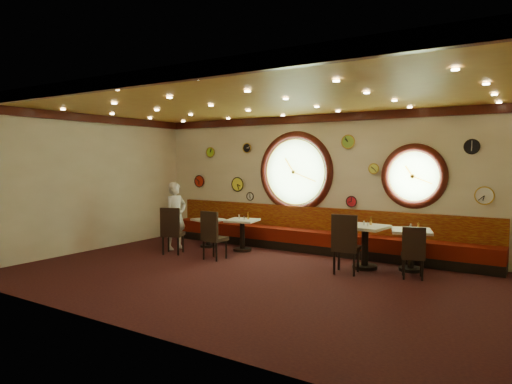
{
  "coord_description": "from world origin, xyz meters",
  "views": [
    {
      "loc": [
        4.59,
        -6.85,
        2.14
      ],
      "look_at": [
        -0.34,
        0.8,
        1.5
      ],
      "focal_mm": 32.0,
      "sensor_mm": 36.0,
      "label": 1
    }
  ],
  "objects_px": {
    "condiment_b_salt": "(239,217)",
    "condiment_a_bottle": "(213,215)",
    "chair_c": "(345,240)",
    "chair_b": "(212,232)",
    "condiment_d_salt": "(411,226)",
    "condiment_c_pepper": "(368,224)",
    "condiment_b_pepper": "(244,218)",
    "table_c": "(365,241)",
    "condiment_c_salt": "(364,223)",
    "table_d": "(411,245)",
    "condiment_a_salt": "(207,216)",
    "condiment_a_pepper": "(209,217)",
    "chair_d": "(413,249)",
    "condiment_d_bottle": "(418,226)",
    "chair_a": "(172,228)",
    "condiment_b_bottle": "(248,216)",
    "table_a": "(208,229)",
    "table_b": "(242,231)",
    "waiter": "(176,216)",
    "condiment_c_bottle": "(371,221)",
    "condiment_d_pepper": "(410,227)"
  },
  "relations": [
    {
      "from": "table_d",
      "to": "condiment_a_salt",
      "type": "height_order",
      "value": "condiment_a_salt"
    },
    {
      "from": "condiment_a_pepper",
      "to": "table_c",
      "type": "bearing_deg",
      "value": -1.33
    },
    {
      "from": "chair_a",
      "to": "waiter",
      "type": "relative_size",
      "value": 0.41
    },
    {
      "from": "condiment_b_pepper",
      "to": "condiment_d_pepper",
      "type": "xyz_separation_m",
      "value": [
        3.75,
        0.15,
        0.06
      ]
    },
    {
      "from": "chair_d",
      "to": "condiment_c_salt",
      "type": "height_order",
      "value": "chair_d"
    },
    {
      "from": "table_d",
      "to": "waiter",
      "type": "bearing_deg",
      "value": -171.1
    },
    {
      "from": "condiment_c_pepper",
      "to": "condiment_a_bottle",
      "type": "relative_size",
      "value": 0.5
    },
    {
      "from": "chair_a",
      "to": "chair_b",
      "type": "bearing_deg",
      "value": -21.34
    },
    {
      "from": "table_d",
      "to": "condiment_c_salt",
      "type": "height_order",
      "value": "condiment_c_salt"
    },
    {
      "from": "chair_b",
      "to": "waiter",
      "type": "height_order",
      "value": "waiter"
    },
    {
      "from": "table_c",
      "to": "condiment_c_salt",
      "type": "xyz_separation_m",
      "value": [
        -0.03,
        -0.0,
        0.36
      ]
    },
    {
      "from": "condiment_d_salt",
      "to": "condiment_a_pepper",
      "type": "relative_size",
      "value": 1.1
    },
    {
      "from": "condiment_d_salt",
      "to": "condiment_a_pepper",
      "type": "xyz_separation_m",
      "value": [
        -4.76,
        -0.32,
        -0.11
      ]
    },
    {
      "from": "table_d",
      "to": "condiment_a_salt",
      "type": "xyz_separation_m",
      "value": [
        -4.9,
        -0.15,
        0.25
      ]
    },
    {
      "from": "table_b",
      "to": "condiment_d_salt",
      "type": "height_order",
      "value": "condiment_d_salt"
    },
    {
      "from": "condiment_c_pepper",
      "to": "condiment_d_bottle",
      "type": "distance_m",
      "value": 0.96
    },
    {
      "from": "table_d",
      "to": "table_b",
      "type": "bearing_deg",
      "value": -177.53
    },
    {
      "from": "condiment_b_salt",
      "to": "condiment_a_bottle",
      "type": "bearing_deg",
      "value": 178.52
    },
    {
      "from": "condiment_a_salt",
      "to": "condiment_d_bottle",
      "type": "distance_m",
      "value": 5.02
    },
    {
      "from": "condiment_c_pepper",
      "to": "condiment_b_pepper",
      "type": "bearing_deg",
      "value": 176.24
    },
    {
      "from": "chair_b",
      "to": "condiment_c_bottle",
      "type": "relative_size",
      "value": 4.1
    },
    {
      "from": "chair_c",
      "to": "condiment_d_bottle",
      "type": "xyz_separation_m",
      "value": [
        1.08,
        1.0,
        0.22
      ]
    },
    {
      "from": "condiment_b_pepper",
      "to": "chair_b",
      "type": "bearing_deg",
      "value": -93.34
    },
    {
      "from": "table_c",
      "to": "condiment_a_salt",
      "type": "bearing_deg",
      "value": 177.79
    },
    {
      "from": "table_b",
      "to": "chair_b",
      "type": "height_order",
      "value": "chair_b"
    },
    {
      "from": "table_d",
      "to": "condiment_b_salt",
      "type": "relative_size",
      "value": 8.29
    },
    {
      "from": "condiment_d_salt",
      "to": "condiment_a_bottle",
      "type": "xyz_separation_m",
      "value": [
        -4.71,
        -0.23,
        -0.07
      ]
    },
    {
      "from": "condiment_c_salt",
      "to": "waiter",
      "type": "bearing_deg",
      "value": -173.37
    },
    {
      "from": "chair_c",
      "to": "chair_b",
      "type": "bearing_deg",
      "value": 178.21
    },
    {
      "from": "condiment_b_pepper",
      "to": "condiment_c_pepper",
      "type": "xyz_separation_m",
      "value": [
        3.03,
        -0.2,
        0.11
      ]
    },
    {
      "from": "condiment_d_salt",
      "to": "condiment_b_pepper",
      "type": "height_order",
      "value": "condiment_d_salt"
    },
    {
      "from": "chair_d",
      "to": "condiment_b_bottle",
      "type": "height_order",
      "value": "chair_d"
    },
    {
      "from": "condiment_c_pepper",
      "to": "chair_a",
      "type": "bearing_deg",
      "value": -166.98
    },
    {
      "from": "chair_b",
      "to": "condiment_b_pepper",
      "type": "bearing_deg",
      "value": 86.4
    },
    {
      "from": "table_d",
      "to": "chair_a",
      "type": "bearing_deg",
      "value": -164.52
    },
    {
      "from": "condiment_a_salt",
      "to": "condiment_a_pepper",
      "type": "relative_size",
      "value": 1.19
    },
    {
      "from": "chair_c",
      "to": "condiment_b_salt",
      "type": "bearing_deg",
      "value": 155.82
    },
    {
      "from": "chair_d",
      "to": "condiment_d_bottle",
      "type": "bearing_deg",
      "value": 79.3
    },
    {
      "from": "chair_c",
      "to": "condiment_b_pepper",
      "type": "bearing_deg",
      "value": 155.84
    },
    {
      "from": "condiment_a_bottle",
      "to": "condiment_d_bottle",
      "type": "distance_m",
      "value": 4.87
    },
    {
      "from": "table_a",
      "to": "condiment_a_salt",
      "type": "xyz_separation_m",
      "value": [
        -0.07,
        0.06,
        0.31
      ]
    },
    {
      "from": "table_a",
      "to": "chair_b",
      "type": "distance_m",
      "value": 1.5
    },
    {
      "from": "table_c",
      "to": "condiment_b_salt",
      "type": "bearing_deg",
      "value": 177.08
    },
    {
      "from": "chair_b",
      "to": "condiment_d_bottle",
      "type": "relative_size",
      "value": 4.65
    },
    {
      "from": "table_d",
      "to": "condiment_b_bottle",
      "type": "height_order",
      "value": "condiment_b_bottle"
    },
    {
      "from": "table_d",
      "to": "table_a",
      "type": "bearing_deg",
      "value": -177.46
    },
    {
      "from": "condiment_b_bottle",
      "to": "condiment_b_pepper",
      "type": "bearing_deg",
      "value": -104.33
    },
    {
      "from": "chair_c",
      "to": "condiment_a_salt",
      "type": "relative_size",
      "value": 6.28
    },
    {
      "from": "chair_d",
      "to": "condiment_b_bottle",
      "type": "relative_size",
      "value": 3.48
    },
    {
      "from": "table_a",
      "to": "condiment_d_salt",
      "type": "relative_size",
      "value": 7.63
    }
  ]
}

